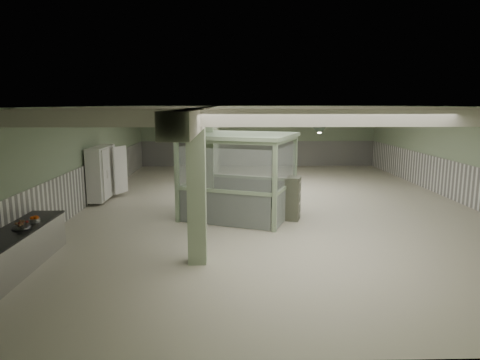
{
  "coord_description": "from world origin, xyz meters",
  "views": [
    {
      "loc": [
        -1.76,
        -15.62,
        3.68
      ],
      "look_at": [
        -1.41,
        -2.23,
        1.3
      ],
      "focal_mm": 32.0,
      "sensor_mm": 36.0,
      "label": 1
    }
  ],
  "objects_px": {
    "walkin_cooler": "(103,175)",
    "guard_booth": "(239,162)",
    "prep_counter": "(1,260)",
    "filing_cabinet": "(293,198)"
  },
  "relations": [
    {
      "from": "walkin_cooler",
      "to": "guard_booth",
      "type": "relative_size",
      "value": 0.51
    },
    {
      "from": "walkin_cooler",
      "to": "prep_counter",
      "type": "bearing_deg",
      "value": -89.38
    },
    {
      "from": "walkin_cooler",
      "to": "filing_cabinet",
      "type": "height_order",
      "value": "walkin_cooler"
    },
    {
      "from": "prep_counter",
      "to": "guard_booth",
      "type": "distance_m",
      "value": 7.41
    },
    {
      "from": "prep_counter",
      "to": "filing_cabinet",
      "type": "xyz_separation_m",
      "value": [
        6.83,
        4.76,
        0.23
      ]
    },
    {
      "from": "prep_counter",
      "to": "guard_booth",
      "type": "height_order",
      "value": "guard_booth"
    },
    {
      "from": "guard_booth",
      "to": "filing_cabinet",
      "type": "distance_m",
      "value": 2.11
    },
    {
      "from": "guard_booth",
      "to": "filing_cabinet",
      "type": "xyz_separation_m",
      "value": [
        1.72,
        -0.42,
        -1.14
      ]
    },
    {
      "from": "prep_counter",
      "to": "walkin_cooler",
      "type": "distance_m",
      "value": 7.75
    },
    {
      "from": "guard_booth",
      "to": "filing_cabinet",
      "type": "bearing_deg",
      "value": 7.46
    }
  ]
}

